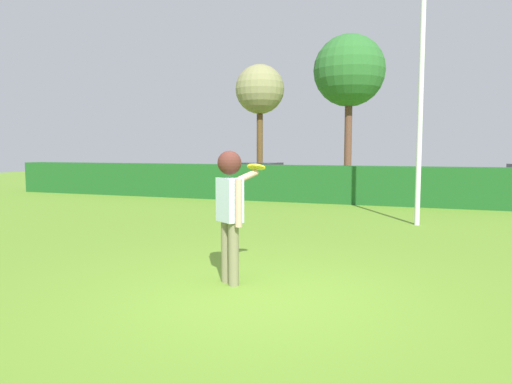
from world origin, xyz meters
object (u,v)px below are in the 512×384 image
at_px(lamppost, 422,64).
at_px(bare_elm_tree, 260,91).
at_px(person, 230,201).
at_px(parked_car_red, 253,176).
at_px(willow_tree, 349,72).
at_px(frisbee, 256,167).

relative_size(lamppost, bare_elm_tree, 1.19).
relative_size(person, parked_car_red, 0.41).
relative_size(lamppost, willow_tree, 0.96).
distance_m(frisbee, lamppost, 6.32).
bearing_deg(willow_tree, person, -85.79).
height_order(bare_elm_tree, willow_tree, willow_tree).
relative_size(bare_elm_tree, willow_tree, 0.81).
bearing_deg(bare_elm_tree, lamppost, -51.69).
bearing_deg(parked_car_red, frisbee, -68.98).
xyz_separation_m(lamppost, parked_car_red, (-6.90, 7.10, -3.09)).
relative_size(parked_car_red, willow_tree, 0.61).
xyz_separation_m(person, parked_car_red, (-4.70, 13.20, -0.43)).
distance_m(parked_car_red, bare_elm_tree, 4.54).
bearing_deg(lamppost, parked_car_red, 134.21).
distance_m(frisbee, parked_car_red, 13.57).
relative_size(lamppost, parked_car_red, 1.57).
distance_m(person, parked_car_red, 14.01).
bearing_deg(willow_tree, lamppost, -72.22).
bearing_deg(lamppost, person, -109.87).
height_order(frisbee, bare_elm_tree, bare_elm_tree).
height_order(person, frisbee, person).
relative_size(frisbee, lamppost, 0.04).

